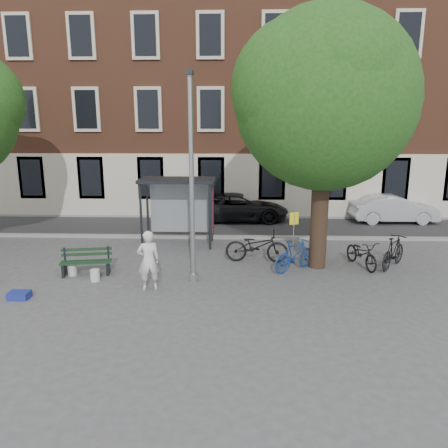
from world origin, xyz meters
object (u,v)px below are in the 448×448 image
(bike_a, at_px, (257,246))
(notice_sign, at_px, (294,228))
(painter, at_px, (149,260))
(car_silver, at_px, (394,209))
(bike_b, at_px, (295,255))
(bike_d, at_px, (393,252))
(car_dark, at_px, (239,207))
(lamppost, at_px, (192,191))
(bus_shelter, at_px, (188,196))
(bike_c, at_px, (362,253))
(bench, at_px, (86,263))

(bike_a, distance_m, notice_sign, 1.43)
(painter, bearing_deg, car_silver, -154.67)
(bike_b, relative_size, bike_d, 0.97)
(bike_b, distance_m, car_dark, 7.54)
(lamppost, bearing_deg, bike_b, 18.82)
(bike_b, xyz_separation_m, car_dark, (-1.82, 7.31, 0.14))
(bike_b, distance_m, car_silver, 9.08)
(bike_b, bearing_deg, bus_shelter, 12.69)
(car_dark, bearing_deg, lamppost, 167.20)
(lamppost, height_order, bike_c, lamppost)
(painter, bearing_deg, lamppost, -166.26)
(bike_c, relative_size, car_dark, 0.37)
(bike_c, bearing_deg, bus_shelter, 140.57)
(bike_a, height_order, notice_sign, notice_sign)
(bike_c, bearing_deg, bench, 170.00)
(bike_b, bearing_deg, bike_d, -121.74)
(bike_d, distance_m, notice_sign, 3.38)
(bike_b, bearing_deg, bench, 56.08)
(bike_c, bearing_deg, bike_a, 156.48)
(lamppost, distance_m, bike_c, 6.14)
(car_dark, bearing_deg, bike_d, -146.91)
(bike_c, xyz_separation_m, car_dark, (-4.10, 6.87, 0.20))
(bike_a, height_order, car_dark, car_dark)
(car_silver, bearing_deg, bench, 120.24)
(bike_c, bearing_deg, painter, -178.03)
(painter, height_order, car_dark, painter)
(bike_a, relative_size, notice_sign, 1.19)
(bike_d, bearing_deg, bench, 44.65)
(lamppost, xyz_separation_m, bike_c, (5.47, 1.53, -2.31))
(bike_d, bearing_deg, bike_c, 37.12)
(painter, height_order, bench, painter)
(lamppost, xyz_separation_m, bike_a, (2.00, 1.96, -2.22))
(painter, distance_m, car_dark, 9.46)
(car_dark, relative_size, car_silver, 1.20)
(bench, height_order, car_silver, car_silver)
(car_dark, xyz_separation_m, notice_sign, (1.84, -6.68, 0.62))
(car_dark, bearing_deg, bike_c, -152.68)
(bike_c, relative_size, car_silver, 0.44)
(bus_shelter, height_order, bike_a, bus_shelter)
(painter, relative_size, bike_d, 0.97)
(bench, bearing_deg, bike_c, -3.39)
(bus_shelter, relative_size, painter, 1.62)
(bench, xyz_separation_m, bike_b, (6.65, 0.57, 0.15))
(painter, xyz_separation_m, bike_b, (4.39, 1.78, -0.35))
(notice_sign, bearing_deg, car_dark, 90.56)
(bus_shelter, xyz_separation_m, bike_b, (3.80, -3.02, -1.39))
(painter, bearing_deg, bike_c, -177.91)
(bike_a, xyz_separation_m, car_silver, (6.80, 6.26, 0.10))
(bike_a, height_order, car_silver, car_silver)
(lamppost, relative_size, painter, 3.48)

